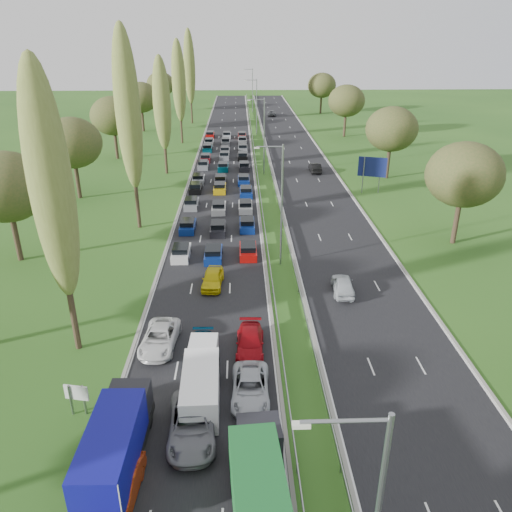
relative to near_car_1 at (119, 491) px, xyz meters
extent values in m
plane|color=#255119|center=(10.06, 64.48, -0.78)|extent=(260.00, 260.00, 0.00)
cube|color=black|center=(3.31, 66.98, -0.78)|extent=(10.50, 215.00, 0.04)
cube|color=black|center=(16.81, 66.98, -0.78)|extent=(10.50, 215.00, 0.04)
cube|color=gray|center=(8.91, 66.98, -0.23)|extent=(0.06, 215.00, 0.32)
cube|color=gray|center=(11.21, 66.98, -0.23)|extent=(0.06, 215.00, 0.32)
cylinder|color=gray|center=(10.06, 27.48, 5.22)|extent=(0.18, 0.18, 12.00)
cylinder|color=gray|center=(10.06, 62.48, 5.22)|extent=(0.18, 0.18, 12.00)
cylinder|color=gray|center=(10.06, 97.48, 5.22)|extent=(0.18, 0.18, 12.00)
cylinder|color=gray|center=(10.06, 132.48, 5.22)|extent=(0.18, 0.18, 12.00)
cylinder|color=#2D2116|center=(-5.94, 13.48, 2.82)|extent=(0.44, 0.44, 7.20)
ellipsoid|color=olive|center=(-5.94, 13.48, 11.62)|extent=(2.80, 2.80, 16.00)
cylinder|color=#2D2116|center=(-5.94, 38.48, 3.18)|extent=(0.44, 0.44, 7.92)
ellipsoid|color=olive|center=(-5.94, 38.48, 12.86)|extent=(2.80, 2.80, 17.60)
cylinder|color=#2D2116|center=(-5.94, 63.48, 2.46)|extent=(0.44, 0.44, 6.48)
ellipsoid|color=olive|center=(-5.94, 63.48, 10.38)|extent=(2.80, 2.80, 14.40)
cylinder|color=#2D2116|center=(-5.94, 88.48, 2.82)|extent=(0.44, 0.44, 7.20)
ellipsoid|color=olive|center=(-5.94, 88.48, 11.62)|extent=(2.80, 2.80, 16.00)
cylinder|color=#2D2116|center=(-5.94, 113.48, 3.18)|extent=(0.44, 0.44, 7.92)
ellipsoid|color=olive|center=(-5.94, 113.48, 12.86)|extent=(2.80, 2.80, 17.60)
cylinder|color=#2D2116|center=(-16.44, 29.48, 1.64)|extent=(0.56, 0.56, 4.84)
ellipsoid|color=#38471E|center=(-16.44, 29.48, 6.92)|extent=(8.00, 8.00, 6.80)
cylinder|color=#2D2116|center=(-16.44, 50.48, 1.64)|extent=(0.56, 0.56, 4.84)
ellipsoid|color=#38471E|center=(-16.44, 50.48, 6.92)|extent=(8.00, 8.00, 6.80)
cylinder|color=#2D2116|center=(-16.44, 74.48, 1.64)|extent=(0.56, 0.56, 4.84)
ellipsoid|color=#38471E|center=(-16.44, 74.48, 6.92)|extent=(8.00, 8.00, 6.80)
cylinder|color=#2D2116|center=(-16.44, 102.48, 1.64)|extent=(0.56, 0.56, 4.84)
ellipsoid|color=#38471E|center=(-16.44, 102.48, 6.92)|extent=(8.00, 8.00, 6.80)
cylinder|color=#2D2116|center=(-16.44, 134.48, 1.64)|extent=(0.56, 0.56, 4.84)
ellipsoid|color=#38471E|center=(-16.44, 134.48, 6.92)|extent=(8.00, 8.00, 6.80)
cylinder|color=#2D2116|center=(29.56, 32.48, 1.64)|extent=(0.56, 0.56, 4.84)
ellipsoid|color=#38471E|center=(29.56, 32.48, 6.92)|extent=(8.00, 8.00, 6.80)
cylinder|color=#2D2116|center=(29.56, 59.48, 1.64)|extent=(0.56, 0.56, 4.84)
ellipsoid|color=#38471E|center=(29.56, 59.48, 6.92)|extent=(8.00, 8.00, 6.80)
cylinder|color=#2D2116|center=(29.56, 94.48, 1.64)|extent=(0.56, 0.56, 4.84)
ellipsoid|color=#38471E|center=(29.56, 94.48, 6.92)|extent=(8.00, 8.00, 6.80)
cylinder|color=#2D2116|center=(29.56, 129.48, 1.64)|extent=(0.56, 0.56, 4.84)
ellipsoid|color=#38471E|center=(29.56, 129.48, 6.92)|extent=(8.00, 8.00, 6.80)
cube|color=silver|center=(-0.05, 29.48, -0.34)|extent=(1.75, 4.00, 0.80)
cube|color=navy|center=(-0.08, 37.19, -0.34)|extent=(1.75, 4.00, 0.80)
cube|color=slate|center=(-0.36, 45.59, -0.34)|extent=(1.75, 4.00, 0.80)
cube|color=black|center=(-0.38, 52.94, -0.34)|extent=(1.75, 4.00, 0.80)
cube|color=#B2B7BC|center=(-0.29, 57.72, -0.34)|extent=(1.75, 4.00, 0.80)
cube|color=slate|center=(-0.13, 66.71, -0.34)|extent=(1.75, 4.00, 0.80)
cube|color=#590F14|center=(-0.03, 71.78, -0.34)|extent=(1.75, 4.00, 0.80)
cube|color=#053F4C|center=(-0.16, 80.28, -0.34)|extent=(1.75, 4.00, 0.80)
cube|color=silver|center=(-0.15, 86.31, -0.34)|extent=(1.75, 4.00, 0.80)
cube|color=#A50C0A|center=(-0.38, 94.32, -0.34)|extent=(1.75, 4.00, 0.80)
cube|color=navy|center=(3.29, 28.98, -0.34)|extent=(1.75, 4.00, 0.80)
cube|color=black|center=(3.49, 36.38, -0.34)|extent=(1.75, 4.00, 0.80)
cube|color=silver|center=(3.32, 43.82, -0.34)|extent=(1.75, 4.00, 0.80)
cube|color=#BF990C|center=(3.15, 52.78, -0.34)|extent=(1.75, 4.00, 0.80)
cube|color=black|center=(3.11, 57.14, -0.34)|extent=(1.75, 4.00, 0.80)
cube|color=#053F4C|center=(3.30, 65.29, -0.34)|extent=(1.75, 4.00, 0.80)
cube|color=slate|center=(3.30, 73.55, -0.34)|extent=(1.75, 4.00, 0.80)
cube|color=slate|center=(3.31, 78.09, -0.34)|extent=(1.75, 4.00, 0.80)
cube|color=slate|center=(3.23, 86.55, -0.34)|extent=(1.75, 4.00, 0.80)
cube|color=#B2B7BC|center=(3.33, 93.71, -0.34)|extent=(1.75, 4.00, 0.80)
cube|color=#A50C0A|center=(6.85, 29.73, -0.34)|extent=(1.75, 4.00, 0.80)
cube|color=navy|center=(6.87, 37.47, -0.34)|extent=(1.75, 4.00, 0.80)
cube|color=silver|center=(6.77, 44.20, -0.34)|extent=(1.75, 4.00, 0.80)
cube|color=navy|center=(6.94, 50.70, -0.34)|extent=(1.75, 4.00, 0.80)
cube|color=navy|center=(6.67, 57.00, -0.34)|extent=(1.75, 4.00, 0.80)
cube|color=black|center=(6.84, 65.51, -0.34)|extent=(1.75, 4.00, 0.80)
cube|color=black|center=(6.64, 73.13, -0.34)|extent=(1.75, 4.00, 0.80)
cube|color=slate|center=(6.74, 80.14, -0.34)|extent=(1.75, 4.00, 0.80)
cube|color=silver|center=(6.70, 87.91, -0.34)|extent=(1.75, 4.00, 0.80)
cube|color=#A50C0A|center=(6.67, 93.39, -0.34)|extent=(1.75, 4.00, 0.80)
imported|color=#A3280A|center=(0.00, 0.00, 0.00)|extent=(1.89, 4.71, 1.52)
imported|color=silver|center=(0.05, 13.41, -0.03)|extent=(2.79, 5.40, 1.46)
imported|color=slate|center=(3.18, 4.37, 0.04)|extent=(3.00, 5.94, 1.61)
imported|color=#052F4C|center=(3.18, 11.74, -0.10)|extent=(1.92, 4.57, 1.32)
imported|color=#D3C00E|center=(3.49, 23.01, -0.01)|extent=(2.11, 4.54, 1.51)
imported|color=black|center=(6.78, 2.02, 0.04)|extent=(1.89, 4.93, 1.60)
imported|color=#B6BAC1|center=(6.59, 7.59, -0.05)|extent=(2.49, 5.20, 1.43)
imported|color=#9A0911|center=(6.68, 12.66, -0.06)|extent=(2.17, 4.94, 1.41)
imported|color=silver|center=(15.14, 21.31, 0.00)|extent=(2.11, 4.57, 1.52)
imported|color=black|center=(18.61, 63.42, 0.00)|extent=(1.67, 4.66, 1.53)
imported|color=slate|center=(15.20, 125.76, -0.06)|extent=(2.56, 5.17, 1.41)
cube|color=black|center=(-0.44, 2.12, -0.06)|extent=(2.25, 8.42, 0.50)
cube|color=navy|center=(-0.44, 1.09, 1.62)|extent=(2.34, 6.36, 2.36)
cube|color=silver|center=(-0.44, -2.06, 1.62)|extent=(2.28, 0.06, 2.26)
cube|color=black|center=(-0.44, 5.30, 0.79)|extent=(2.28, 2.06, 2.20)
cylinder|color=black|center=(-0.44, 5.13, -0.26)|extent=(1.96, 1.00, 1.00)
cylinder|color=black|center=(-0.44, -0.89, -0.26)|extent=(1.96, 1.00, 1.00)
cube|color=black|center=(6.94, 2.21, 0.79)|extent=(2.25, 2.03, 2.20)
cylinder|color=black|center=(6.94, 2.02, -0.26)|extent=(1.94, 1.00, 1.00)
cube|color=white|center=(3.52, 7.00, 0.41)|extent=(2.23, 5.58, 2.23)
cube|color=black|center=(3.52, 9.46, 0.30)|extent=(2.17, 0.89, 1.78)
cylinder|color=black|center=(2.57, 8.79, -0.38)|extent=(0.28, 0.76, 0.76)
cylinder|color=black|center=(4.47, 5.22, -0.38)|extent=(0.28, 0.76, 0.76)
cube|color=white|center=(3.39, 9.75, 0.24)|extent=(1.91, 4.78, 1.91)
cube|color=black|center=(3.39, 11.85, 0.15)|extent=(1.86, 0.76, 1.53)
cylinder|color=black|center=(2.58, 11.27, -0.44)|extent=(0.24, 0.65, 0.65)
cylinder|color=black|center=(4.20, 8.22, -0.44)|extent=(0.24, 0.65, 0.65)
cylinder|color=gray|center=(-4.24, 6.41, 0.27)|extent=(0.16, 0.16, 2.10)
cylinder|color=gray|center=(-3.44, 6.41, 0.27)|extent=(0.16, 0.16, 2.10)
cube|color=silver|center=(-3.84, 6.41, 0.82)|extent=(1.49, 0.40, 1.00)
cylinder|color=gray|center=(23.76, 51.52, 1.82)|extent=(0.16, 0.16, 5.20)
cylinder|color=gray|center=(26.16, 51.52, 1.82)|extent=(0.16, 0.16, 5.20)
cube|color=navy|center=(24.96, 51.52, 3.02)|extent=(3.82, 1.39, 2.80)
camera|label=1|loc=(6.11, -17.73, 20.44)|focal=35.00mm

